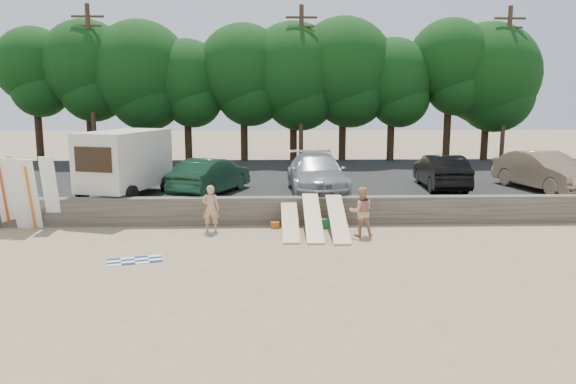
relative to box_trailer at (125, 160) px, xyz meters
name	(u,v)px	position (x,y,z in m)	size (l,w,h in m)	color
ground	(266,246)	(5.54, -5.13, -2.14)	(120.00, 120.00, 0.00)	tan
seawall	(266,211)	(5.54, -2.13, -1.64)	(44.00, 0.50, 1.00)	#6B6356
parking_lot	(267,183)	(5.54, 5.37, -1.79)	(44.00, 14.50, 0.70)	#282828
treeline	(281,71)	(6.42, 12.43, 3.97)	(32.75, 6.22, 8.63)	#382616
utility_poles	(301,82)	(7.54, 10.87, 3.29)	(25.80, 0.26, 9.00)	#473321
box_trailer	(125,160)	(0.00, 0.00, 0.00)	(3.21, 4.44, 2.56)	beige
car_1	(210,176)	(3.30, 0.39, -0.71)	(1.53, 4.39, 1.45)	#11301F
car_2	(317,174)	(7.59, 0.50, -0.65)	(2.20, 5.40, 1.57)	#939297
car_3	(441,172)	(13.00, 1.40, -0.71)	(1.53, 4.40, 1.45)	black
car_4	(544,171)	(17.16, 0.82, -0.63)	(1.70, 4.87, 1.61)	#947A5E
surfboard_upright_2	(4,193)	(-3.54, -2.57, -0.86)	(0.50, 0.06, 2.60)	white
surfboard_upright_3	(17,194)	(-3.04, -2.71, -0.86)	(0.50, 0.06, 2.60)	white
surfboard_upright_4	(30,194)	(-2.57, -2.77, -0.88)	(0.50, 0.06, 2.60)	white
surfboard_upright_5	(51,192)	(-1.98, -2.49, -0.85)	(0.50, 0.06, 2.60)	white
surfboard_low_0	(290,220)	(6.35, -3.56, -1.66)	(0.56, 3.00, 0.07)	beige
surfboard_low_1	(313,217)	(7.12, -3.66, -1.56)	(0.56, 3.00, 0.07)	beige
surfboard_low_2	(338,218)	(7.95, -3.78, -1.58)	(0.56, 3.00, 0.07)	beige
beachgoer_a	(211,209)	(3.66, -3.22, -1.32)	(0.59, 0.39, 1.62)	tan
beachgoer_b	(361,212)	(8.70, -3.97, -1.31)	(0.80, 0.63, 1.66)	tan
cooler	(325,223)	(7.62, -2.79, -1.98)	(0.38, 0.30, 0.32)	#238140
gear_bag	(275,225)	(5.86, -2.74, -2.03)	(0.30, 0.25, 0.22)	#C06816
beach_towel	(135,260)	(1.84, -6.61, -2.13)	(1.50, 1.50, 0.00)	white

